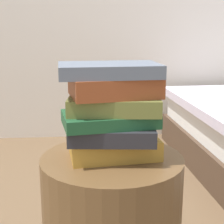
{
  "coord_description": "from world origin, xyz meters",
  "views": [
    {
      "loc": [
        -0.08,
        -1.05,
        0.95
      ],
      "look_at": [
        0.0,
        0.0,
        0.69
      ],
      "focal_mm": 56.88,
      "sensor_mm": 36.0,
      "label": 1
    }
  ],
  "objects_px": {
    "book_slate": "(109,70)",
    "book_charcoal": "(111,132)",
    "book_forest": "(109,119)",
    "book_rust": "(114,86)",
    "book_ochre": "(114,147)",
    "book_olive": "(114,105)"
  },
  "relations": [
    {
      "from": "book_olive",
      "to": "book_forest",
      "type": "bearing_deg",
      "value": -177.15
    },
    {
      "from": "book_rust",
      "to": "book_ochre",
      "type": "bearing_deg",
      "value": 89.55
    },
    {
      "from": "book_olive",
      "to": "book_rust",
      "type": "bearing_deg",
      "value": 87.3
    },
    {
      "from": "book_ochre",
      "to": "book_rust",
      "type": "bearing_deg",
      "value": -87.59
    },
    {
      "from": "book_ochre",
      "to": "book_slate",
      "type": "height_order",
      "value": "book_slate"
    },
    {
      "from": "book_ochre",
      "to": "book_slate",
      "type": "distance_m",
      "value": 0.24
    },
    {
      "from": "book_forest",
      "to": "book_rust",
      "type": "bearing_deg",
      "value": 31.22
    },
    {
      "from": "book_charcoal",
      "to": "book_slate",
      "type": "distance_m",
      "value": 0.19
    },
    {
      "from": "book_ochre",
      "to": "book_olive",
      "type": "distance_m",
      "value": 0.14
    },
    {
      "from": "book_slate",
      "to": "book_charcoal",
      "type": "bearing_deg",
      "value": -80.13
    },
    {
      "from": "book_forest",
      "to": "book_slate",
      "type": "relative_size",
      "value": 0.93
    },
    {
      "from": "book_ochre",
      "to": "book_olive",
      "type": "relative_size",
      "value": 1.0
    },
    {
      "from": "book_slate",
      "to": "book_ochre",
      "type": "bearing_deg",
      "value": 0.65
    },
    {
      "from": "book_charcoal",
      "to": "book_olive",
      "type": "distance_m",
      "value": 0.09
    },
    {
      "from": "book_olive",
      "to": "book_slate",
      "type": "bearing_deg",
      "value": 139.77
    },
    {
      "from": "book_olive",
      "to": "book_charcoal",
      "type": "bearing_deg",
      "value": -153.47
    },
    {
      "from": "book_olive",
      "to": "book_slate",
      "type": "height_order",
      "value": "book_slate"
    },
    {
      "from": "book_charcoal",
      "to": "book_olive",
      "type": "xyz_separation_m",
      "value": [
        0.01,
        0.0,
        0.09
      ]
    },
    {
      "from": "book_ochre",
      "to": "book_charcoal",
      "type": "height_order",
      "value": "book_charcoal"
    },
    {
      "from": "book_rust",
      "to": "book_slate",
      "type": "height_order",
      "value": "book_slate"
    },
    {
      "from": "book_forest",
      "to": "book_rust",
      "type": "distance_m",
      "value": 0.1
    },
    {
      "from": "book_ochre",
      "to": "book_charcoal",
      "type": "distance_m",
      "value": 0.06
    }
  ]
}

